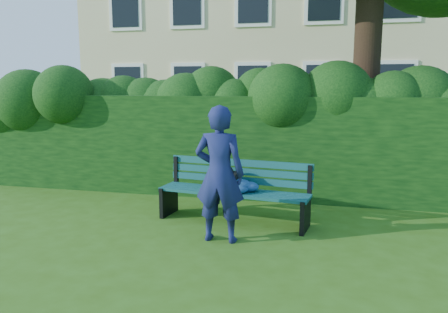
# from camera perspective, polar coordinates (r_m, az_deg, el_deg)

# --- Properties ---
(ground) EXTENTS (80.00, 80.00, 0.00)m
(ground) POSITION_cam_1_polar(r_m,az_deg,el_deg) (6.09, -1.33, -9.76)
(ground) COLOR #325812
(ground) RESTS_ON ground
(hedge) EXTENTS (10.00, 1.00, 1.80)m
(hedge) POSITION_cam_1_polar(r_m,az_deg,el_deg) (7.98, 2.67, 1.45)
(hedge) COLOR black
(hedge) RESTS_ON ground
(park_bench) EXTENTS (2.27, 0.86, 0.89)m
(park_bench) POSITION_cam_1_polar(r_m,az_deg,el_deg) (6.39, 1.26, -4.06)
(park_bench) COLOR #0E4346
(park_bench) RESTS_ON ground
(man_reading) EXTENTS (0.64, 0.42, 1.75)m
(man_reading) POSITION_cam_1_polar(r_m,az_deg,el_deg) (5.52, -0.59, -2.32)
(man_reading) COLOR #161D4F
(man_reading) RESTS_ON ground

